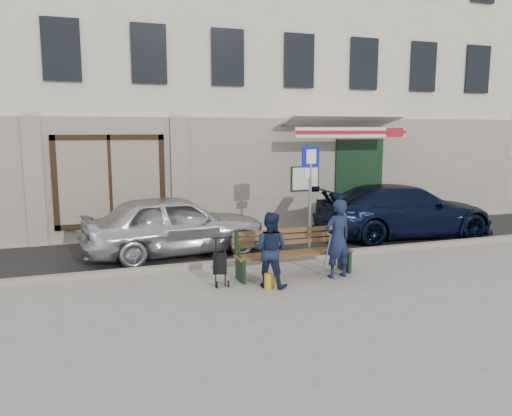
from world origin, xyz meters
name	(u,v)px	position (x,y,z in m)	size (l,w,h in m)	color
ground	(300,281)	(0.00, 0.00, 0.00)	(80.00, 80.00, 0.00)	#9E9991
asphalt_lane	(249,246)	(0.00, 3.10, 0.01)	(60.00, 3.20, 0.01)	#282828
curb	(272,259)	(0.00, 1.50, 0.06)	(60.00, 0.18, 0.12)	#9E9384
building	(200,66)	(0.01, 8.45, 4.97)	(20.00, 8.27, 10.00)	beige
car_silver	(175,225)	(-1.90, 2.80, 0.71)	(1.68, 4.18, 1.43)	silver
car_navy	(404,211)	(4.29, 2.79, 0.71)	(1.99, 4.89, 1.42)	black
parking_sign	(310,184)	(1.02, 1.76, 1.67)	(0.46, 0.12, 2.51)	gray
bench	(292,253)	(0.00, 0.40, 0.46)	(2.40, 1.17, 0.98)	brown
man	(338,239)	(0.80, 0.01, 0.77)	(0.57, 0.37, 1.55)	#161E3D
woman	(270,250)	(-0.65, -0.11, 0.70)	(0.68, 0.53, 1.40)	#16203D
stroller	(220,265)	(-1.50, 0.27, 0.39)	(0.31, 0.40, 0.88)	black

